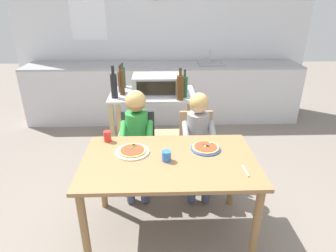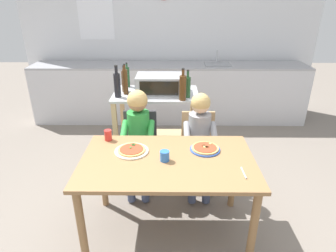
% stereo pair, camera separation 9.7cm
% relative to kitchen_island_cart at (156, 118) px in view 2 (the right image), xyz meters
% --- Properties ---
extents(ground_plane, '(11.71, 11.71, 0.00)m').
position_rel_kitchen_island_cart_xyz_m(ground_plane, '(0.15, -0.00, -0.60)').
color(ground_plane, slate).
extents(back_wall_tiled, '(4.79, 0.14, 2.70)m').
position_rel_kitchen_island_cart_xyz_m(back_wall_tiled, '(0.14, 1.81, 0.75)').
color(back_wall_tiled, silver).
rests_on(back_wall_tiled, ground).
extents(kitchen_counter, '(4.32, 0.60, 1.12)m').
position_rel_kitchen_island_cart_xyz_m(kitchen_counter, '(0.15, 1.40, -0.14)').
color(kitchen_counter, silver).
rests_on(kitchen_counter, ground).
extents(kitchen_island_cart, '(0.96, 0.60, 0.90)m').
position_rel_kitchen_island_cart_xyz_m(kitchen_island_cart, '(0.00, 0.00, 0.00)').
color(kitchen_island_cart, '#B7BABF').
rests_on(kitchen_island_cart, ground).
extents(toaster_oven, '(0.52, 0.36, 0.20)m').
position_rel_kitchen_island_cart_xyz_m(toaster_oven, '(0.04, 0.02, 0.40)').
color(toaster_oven, '#999BA0').
rests_on(toaster_oven, kitchen_island_cart).
extents(bottle_clear_vinegar, '(0.06, 0.06, 0.30)m').
position_rel_kitchen_island_cart_xyz_m(bottle_clear_vinegar, '(0.35, -0.15, 0.42)').
color(bottle_clear_vinegar, '#1E4723').
rests_on(bottle_clear_vinegar, kitchen_island_cart).
extents(bottle_brown_beer, '(0.06, 0.06, 0.29)m').
position_rel_kitchen_island_cart_xyz_m(bottle_brown_beer, '(-0.35, 0.24, 0.43)').
color(bottle_brown_beer, '#1E4723').
rests_on(bottle_brown_beer, kitchen_island_cart).
extents(bottle_slim_sauce, '(0.07, 0.07, 0.35)m').
position_rel_kitchen_island_cart_xyz_m(bottle_slim_sauce, '(-0.40, -0.15, 0.44)').
color(bottle_slim_sauce, black).
rests_on(bottle_slim_sauce, kitchen_island_cart).
extents(bottle_squat_spirits, '(0.06, 0.06, 0.34)m').
position_rel_kitchen_island_cart_xyz_m(bottle_squat_spirits, '(-0.33, -0.05, 0.45)').
color(bottle_squat_spirits, '#4C2D14').
rests_on(bottle_squat_spirits, kitchen_island_cart).
extents(bottle_tall_green_wine, '(0.06, 0.06, 0.30)m').
position_rel_kitchen_island_cart_xyz_m(bottle_tall_green_wine, '(-0.35, 0.05, 0.43)').
color(bottle_tall_green_wine, '#4C2D14').
rests_on(bottle_tall_green_wine, kitchen_island_cart).
extents(bottle_dark_olive_oil, '(0.07, 0.07, 0.34)m').
position_rel_kitchen_island_cart_xyz_m(bottle_dark_olive_oil, '(0.29, -0.24, 0.44)').
color(bottle_dark_olive_oil, '#4C2D14').
rests_on(bottle_dark_olive_oil, kitchen_island_cart).
extents(dining_table, '(1.37, 0.83, 0.74)m').
position_rel_kitchen_island_cart_xyz_m(dining_table, '(0.15, -1.17, 0.04)').
color(dining_table, olive).
rests_on(dining_table, ground).
extents(dining_chair_left, '(0.36, 0.36, 0.81)m').
position_rel_kitchen_island_cart_xyz_m(dining_chair_left, '(-0.15, -0.45, -0.12)').
color(dining_chair_left, '#333338').
rests_on(dining_chair_left, ground).
extents(dining_chair_right, '(0.36, 0.36, 0.81)m').
position_rel_kitchen_island_cart_xyz_m(dining_chair_right, '(0.45, -0.46, -0.12)').
color(dining_chair_right, tan).
rests_on(dining_chair_right, ground).
extents(child_in_green_shirt, '(0.32, 0.42, 1.07)m').
position_rel_kitchen_island_cart_xyz_m(child_in_green_shirt, '(-0.15, -0.56, 0.10)').
color(child_in_green_shirt, '#424C6B').
rests_on(child_in_green_shirt, ground).
extents(child_in_grey_shirt, '(0.32, 0.42, 1.05)m').
position_rel_kitchen_island_cart_xyz_m(child_in_grey_shirt, '(0.45, -0.58, 0.07)').
color(child_in_grey_shirt, '#424C6B').
rests_on(child_in_grey_shirt, ground).
extents(pizza_plate_cream, '(0.28, 0.28, 0.03)m').
position_rel_kitchen_island_cart_xyz_m(pizza_plate_cream, '(-0.15, -1.06, 0.15)').
color(pizza_plate_cream, beige).
rests_on(pizza_plate_cream, dining_table).
extents(pizza_plate_blue_rimmed, '(0.25, 0.25, 0.03)m').
position_rel_kitchen_island_cart_xyz_m(pizza_plate_blue_rimmed, '(0.45, -1.02, 0.15)').
color(pizza_plate_blue_rimmed, '#3356B7').
rests_on(pizza_plate_blue_rimmed, dining_table).
extents(drinking_cup_blue, '(0.07, 0.07, 0.08)m').
position_rel_kitchen_island_cart_xyz_m(drinking_cup_blue, '(0.12, -1.19, 0.18)').
color(drinking_cup_blue, blue).
rests_on(drinking_cup_blue, dining_table).
extents(drinking_cup_red, '(0.06, 0.06, 0.10)m').
position_rel_kitchen_island_cart_xyz_m(drinking_cup_red, '(-0.38, -0.85, 0.19)').
color(drinking_cup_red, red).
rests_on(drinking_cup_red, dining_table).
extents(serving_spoon, '(0.02, 0.14, 0.01)m').
position_rel_kitchen_island_cart_xyz_m(serving_spoon, '(0.70, -1.37, 0.14)').
color(serving_spoon, '#B7BABF').
rests_on(serving_spoon, dining_table).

